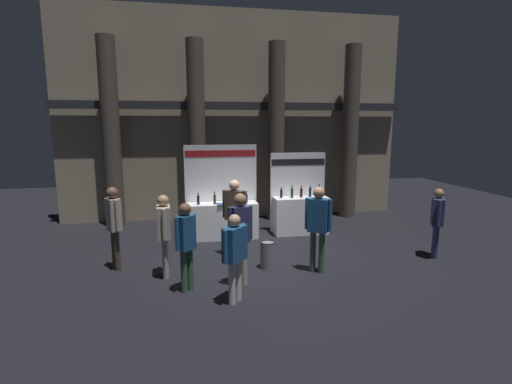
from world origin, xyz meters
TOP-DOWN VIEW (x-y plane):
  - ground_plane at (0.00, 0.00)m, footprint 24.00×24.00m
  - hall_colonnade at (0.00, 4.22)m, footprint 11.13×1.06m
  - exhibitor_booth_0 at (-0.66, 1.92)m, footprint 1.99×0.70m
  - exhibitor_booth_1 at (1.57, 1.99)m, footprint 1.62×0.66m
  - trash_bin at (0.08, -0.56)m, footprint 0.33×0.33m
  - visitor_0 at (-3.13, -0.06)m, footprint 0.36×0.42m
  - visitor_1 at (-0.62, -1.36)m, footprint 0.48×0.29m
  - visitor_2 at (-1.64, -1.43)m, footprint 0.38×0.37m
  - visitor_3 at (-0.82, -2.05)m, footprint 0.47×0.48m
  - visitor_4 at (1.05, -0.97)m, footprint 0.48×0.42m
  - visitor_5 at (-2.07, -0.64)m, footprint 0.28×0.62m
  - visitor_6 at (-0.52, 0.37)m, footprint 0.53×0.38m
  - visitor_7 at (4.07, -0.58)m, footprint 0.42×0.52m

SIDE VIEW (x-z plane):
  - ground_plane at x=0.00m, z-range 0.00..0.00m
  - trash_bin at x=0.08m, z-range 0.00..0.59m
  - exhibitor_booth_1 at x=1.57m, z-range -0.53..1.76m
  - exhibitor_booth_0 at x=-0.66m, z-range -0.65..1.88m
  - visitor_3 at x=-0.82m, z-range 0.16..1.73m
  - visitor_7 at x=4.07m, z-range 0.16..1.80m
  - visitor_2 at x=-1.64m, z-range 0.14..1.82m
  - visitor_5 at x=-2.07m, z-range 0.18..1.88m
  - visitor_0 at x=-3.13m, z-range 0.17..1.96m
  - visitor_1 at x=-0.62m, z-range 0.17..1.98m
  - visitor_6 at x=-0.52m, z-range 0.18..2.01m
  - visitor_4 at x=1.05m, z-range 0.19..2.01m
  - hall_colonnade at x=0.00m, z-range -0.12..6.54m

